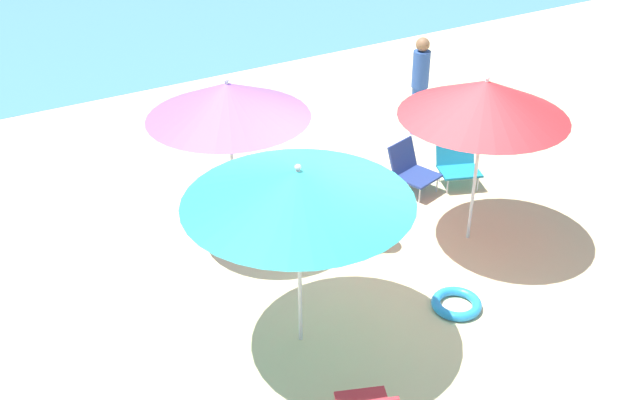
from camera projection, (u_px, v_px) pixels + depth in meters
ground_plane at (390, 266)px, 8.54m from camera, size 40.00×40.00×0.00m
umbrella_purple at (228, 100)px, 8.21m from camera, size 1.89×1.89×2.08m
umbrella_red at (485, 99)px, 8.13m from camera, size 1.94×1.94×2.14m
umbrella_teal at (298, 186)px, 6.54m from camera, size 2.16×2.16×2.02m
beach_chair_a at (324, 179)px, 9.66m from camera, size 0.56×0.58×0.62m
beach_chair_c at (411, 168)px, 9.95m from camera, size 0.65×0.71×0.67m
beach_chair_d at (458, 163)px, 10.11m from camera, size 0.69×0.68×0.58m
person_a at (367, 217)px, 8.66m from camera, size 0.55×0.31×0.88m
person_b at (420, 85)px, 11.28m from camera, size 0.27×0.27×1.57m
swim_ring at (456, 304)px, 7.87m from camera, size 0.55×0.55×0.10m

